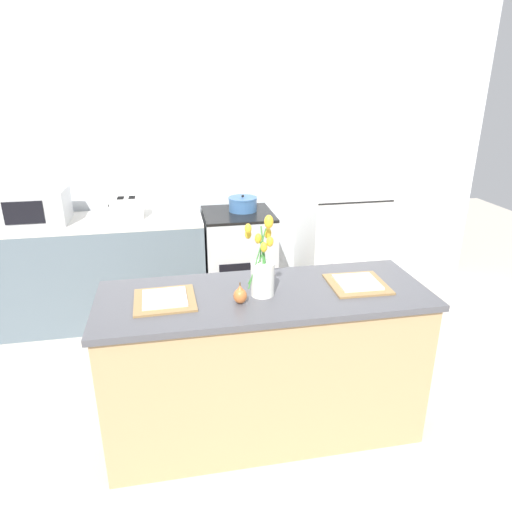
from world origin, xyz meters
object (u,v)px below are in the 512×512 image
(stove_range, at_px, (239,261))
(toaster, at_px, (127,208))
(pear_figurine, at_px, (240,295))
(cooking_pot, at_px, (243,204))
(plate_setting_right, at_px, (357,284))
(refrigerator, at_px, (341,215))
(plate_setting_left, at_px, (165,300))
(microwave, at_px, (36,207))
(flower_vase, at_px, (262,271))

(stove_range, distance_m, toaster, 1.07)
(pear_figurine, bearing_deg, cooking_pot, 80.19)
(pear_figurine, xyz_separation_m, plate_setting_right, (0.68, 0.09, -0.04))
(refrigerator, bearing_deg, cooking_pot, 177.07)
(plate_setting_left, distance_m, plate_setting_right, 1.07)
(toaster, bearing_deg, plate_setting_left, -79.77)
(plate_setting_right, xyz_separation_m, microwave, (-2.06, 1.60, 0.13))
(refrigerator, xyz_separation_m, microwave, (-2.57, -0.00, 0.21))
(pear_figurine, distance_m, plate_setting_left, 0.40)
(pear_figurine, xyz_separation_m, toaster, (-0.68, 1.71, 0.05))
(flower_vase, xyz_separation_m, plate_setting_left, (-0.52, 0.02, -0.12))
(plate_setting_right, bearing_deg, refrigerator, 72.13)
(plate_setting_left, distance_m, cooking_pot, 1.79)
(flower_vase, bearing_deg, plate_setting_right, 1.65)
(refrigerator, bearing_deg, stove_range, -179.96)
(cooking_pot, bearing_deg, stove_range, -137.68)
(stove_range, bearing_deg, pear_figurine, -98.38)
(pear_figurine, relative_size, microwave, 0.24)
(refrigerator, xyz_separation_m, plate_setting_right, (-0.52, -1.60, 0.08))
(toaster, bearing_deg, plate_setting_right, -49.98)
(plate_setting_left, relative_size, toaster, 1.16)
(stove_range, relative_size, cooking_pot, 3.62)
(pear_figurine, distance_m, toaster, 1.84)
(microwave, bearing_deg, plate_setting_left, -58.22)
(stove_range, distance_m, flower_vase, 1.72)
(refrigerator, distance_m, plate_setting_right, 1.69)
(toaster, bearing_deg, microwave, -178.59)
(stove_range, bearing_deg, toaster, 178.97)
(plate_setting_left, height_order, cooking_pot, cooking_pot)
(flower_vase, relative_size, toaster, 1.58)
(flower_vase, relative_size, plate_setting_left, 1.37)
(pear_figurine, bearing_deg, toaster, 111.55)
(plate_setting_right, height_order, toaster, toaster)
(cooking_pot, xyz_separation_m, microwave, (-1.68, -0.05, 0.07))
(flower_vase, distance_m, plate_setting_right, 0.56)
(stove_range, relative_size, plate_setting_left, 2.80)
(plate_setting_left, xyz_separation_m, microwave, (-0.99, 1.60, 0.13))
(refrigerator, xyz_separation_m, flower_vase, (-1.07, -1.62, 0.20))
(toaster, bearing_deg, stove_range, -1.03)
(plate_setting_right, height_order, cooking_pot, cooking_pot)
(plate_setting_right, relative_size, microwave, 0.68)
(stove_range, bearing_deg, cooking_pot, 42.32)
(flower_vase, height_order, pear_figurine, flower_vase)
(refrigerator, relative_size, cooking_pot, 6.64)
(stove_range, height_order, plate_setting_left, plate_setting_left)
(flower_vase, bearing_deg, refrigerator, 56.61)
(plate_setting_right, distance_m, microwave, 2.61)
(flower_vase, xyz_separation_m, cooking_pot, (0.17, 1.66, -0.06))
(plate_setting_left, height_order, microwave, microwave)
(stove_range, bearing_deg, microwave, -179.98)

